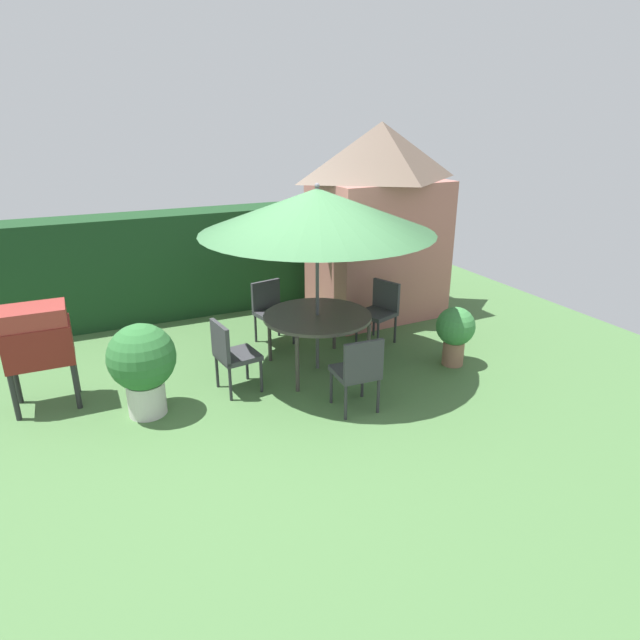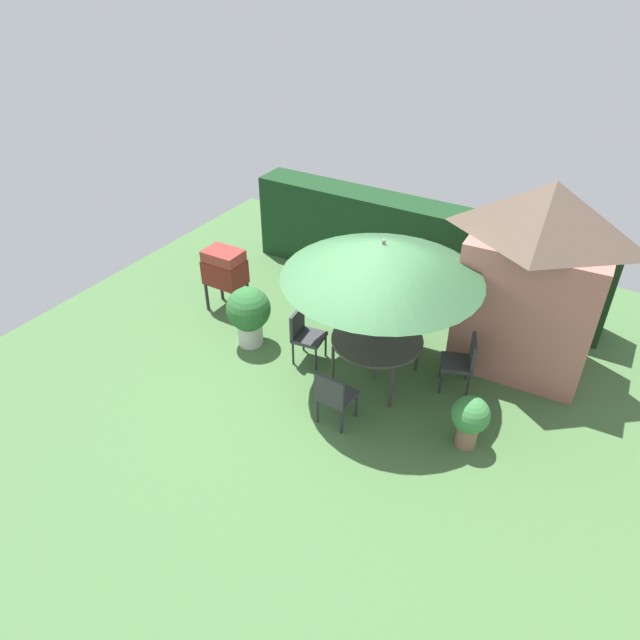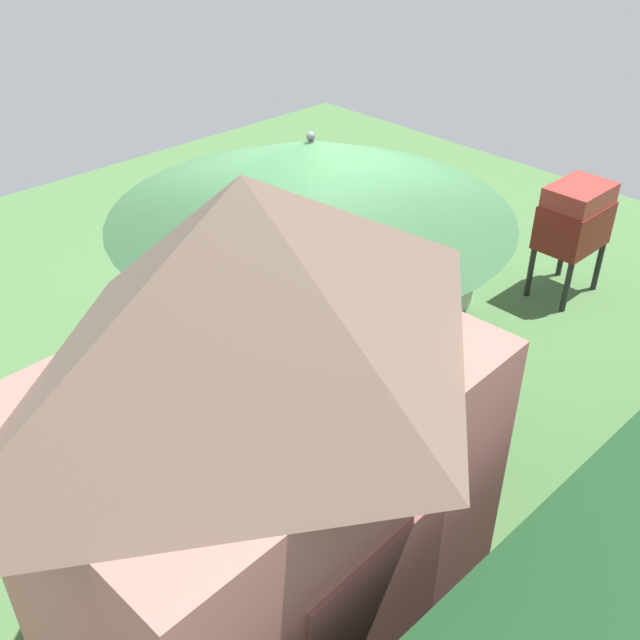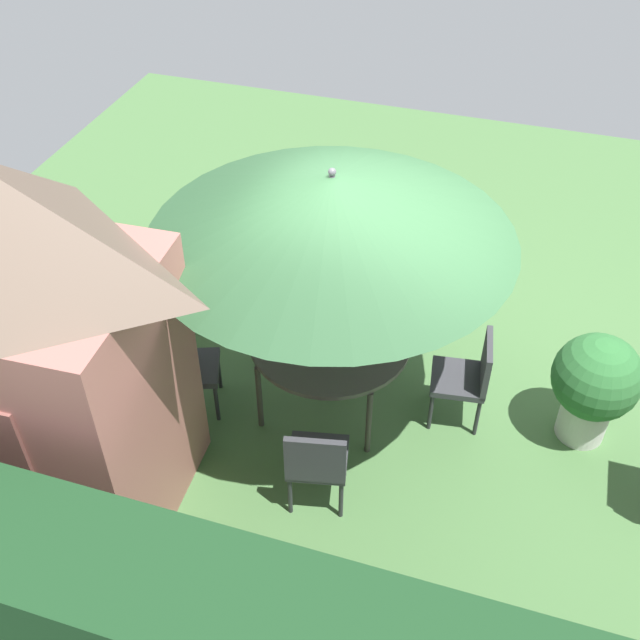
{
  "view_description": "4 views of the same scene",
  "coord_description": "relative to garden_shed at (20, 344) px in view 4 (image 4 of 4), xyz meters",
  "views": [
    {
      "loc": [
        -2.16,
        -5.38,
        3.15
      ],
      "look_at": [
        0.37,
        0.1,
        0.87
      ],
      "focal_mm": 30.58,
      "sensor_mm": 36.0,
      "label": 1
    },
    {
      "loc": [
        3.39,
        -5.88,
        5.82
      ],
      "look_at": [
        -0.05,
        -0.1,
        1.27
      ],
      "focal_mm": 32.27,
      "sensor_mm": 36.0,
      "label": 2
    },
    {
      "loc": [
        3.81,
        4.06,
        4.04
      ],
      "look_at": [
        0.57,
        0.67,
        0.97
      ],
      "focal_mm": 41.67,
      "sensor_mm": 36.0,
      "label": 3
    },
    {
      "loc": [
        -0.82,
        5.21,
        5.17
      ],
      "look_at": [
        0.67,
        0.49,
        0.86
      ],
      "focal_mm": 42.92,
      "sensor_mm": 36.0,
      "label": 4
    }
  ],
  "objects": [
    {
      "name": "chair_toward_house",
      "position": [
        -0.57,
        -1.1,
        -1.04
      ],
      "size": [
        0.6,
        0.59,
        0.9
      ],
      "color": "#38383D",
      "rests_on": "ground"
    },
    {
      "name": "patio_table",
      "position": [
        -1.78,
        -1.56,
        -0.86
      ],
      "size": [
        1.39,
        1.39,
        0.75
      ],
      "color": "#47423D",
      "rests_on": "ground"
    },
    {
      "name": "ground_plane",
      "position": [
        -2.34,
        -2.13,
        -1.56
      ],
      "size": [
        11.0,
        11.0,
        0.0
      ],
      "primitive_type": "plane",
      "color": "#47703D"
    },
    {
      "name": "potted_plant_by_grill",
      "position": [
        -4.0,
        -1.82,
        -0.94
      ],
      "size": [
        0.74,
        0.74,
        1.06
      ],
      "color": "silver",
      "rests_on": "ground"
    },
    {
      "name": "garden_shed",
      "position": [
        0.0,
        0.0,
        0.0
      ],
      "size": [
        2.14,
        1.59,
        3.06
      ],
      "color": "#B26B60",
      "rests_on": "ground"
    },
    {
      "name": "chair_toward_hedge",
      "position": [
        -1.84,
        -2.77,
        -1.04
      ],
      "size": [
        0.48,
        0.49,
        0.9
      ],
      "color": "#38383D",
      "rests_on": "ground"
    },
    {
      "name": "chair_far_side",
      "position": [
        -2.98,
        -1.72,
        -1.04
      ],
      "size": [
        0.52,
        0.52,
        0.9
      ],
      "color": "#38383D",
      "rests_on": "ground"
    },
    {
      "name": "potted_plant_by_shed",
      "position": [
        -0.09,
        -2.21,
        -1.08
      ],
      "size": [
        0.51,
        0.51,
        0.8
      ],
      "color": "#936651",
      "rests_on": "ground"
    },
    {
      "name": "chair_near_shed",
      "position": [
        -2.02,
        -0.44,
        -1.04
      ],
      "size": [
        0.55,
        0.55,
        0.9
      ],
      "color": "#38383D",
      "rests_on": "ground"
    },
    {
      "name": "patio_umbrella",
      "position": [
        -1.78,
        -1.56,
        0.51
      ],
      "size": [
        2.86,
        2.86,
        2.4
      ],
      "color": "#4C4C51",
      "rests_on": "ground"
    }
  ]
}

